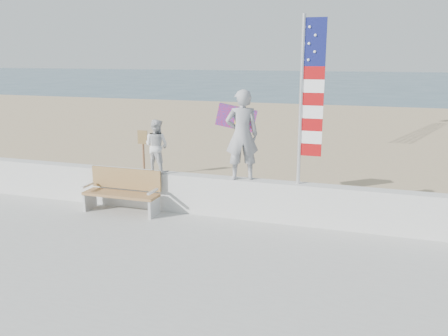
{
  "coord_description": "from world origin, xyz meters",
  "views": [
    {
      "loc": [
        3.36,
        -7.85,
        3.78
      ],
      "look_at": [
        0.2,
        1.8,
        1.35
      ],
      "focal_mm": 38.0,
      "sensor_mm": 36.0,
      "label": 1
    }
  ],
  "objects_px": {
    "child": "(157,146)",
    "bench": "(123,190)",
    "adult": "(242,135)",
    "flag": "(307,94)"
  },
  "relations": [
    {
      "from": "adult",
      "to": "flag",
      "type": "xyz_separation_m",
      "value": [
        1.39,
        -0.0,
        0.92
      ]
    },
    {
      "from": "child",
      "to": "flag",
      "type": "relative_size",
      "value": 0.36
    },
    {
      "from": "adult",
      "to": "bench",
      "type": "relative_size",
      "value": 1.1
    },
    {
      "from": "child",
      "to": "bench",
      "type": "distance_m",
      "value": 1.31
    },
    {
      "from": "child",
      "to": "flag",
      "type": "xyz_separation_m",
      "value": [
        3.46,
        -0.0,
        1.29
      ]
    },
    {
      "from": "child",
      "to": "flag",
      "type": "height_order",
      "value": "flag"
    },
    {
      "from": "child",
      "to": "bench",
      "type": "xyz_separation_m",
      "value": [
        -0.69,
        -0.45,
        -1.02
      ]
    },
    {
      "from": "adult",
      "to": "bench",
      "type": "distance_m",
      "value": 3.12
    },
    {
      "from": "child",
      "to": "bench",
      "type": "bearing_deg",
      "value": 44.13
    },
    {
      "from": "flag",
      "to": "bench",
      "type": "bearing_deg",
      "value": -173.76
    }
  ]
}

